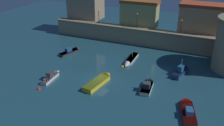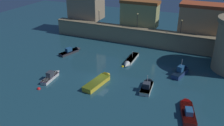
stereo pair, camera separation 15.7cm
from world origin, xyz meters
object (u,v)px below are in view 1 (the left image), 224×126
(quay_lamp_2, at_px, (181,24))
(moored_boat_6, at_px, (187,109))
(quay_lamp_1, at_px, (137,18))
(mooring_buoy_0, at_px, (123,67))
(mooring_buoy_1, at_px, (39,89))
(moored_boat_0, at_px, (130,60))
(moored_boat_3, at_px, (72,51))
(moored_boat_5, at_px, (148,85))
(moored_boat_4, at_px, (52,76))
(moored_boat_1, at_px, (100,81))
(quay_lamp_0, at_px, (99,14))
(moored_boat_2, at_px, (182,71))

(quay_lamp_2, distance_m, moored_boat_6, 24.25)
(quay_lamp_1, distance_m, mooring_buoy_0, 14.76)
(mooring_buoy_0, bearing_deg, mooring_buoy_1, -125.90)
(moored_boat_0, xyz_separation_m, moored_boat_3, (-13.70, -0.56, 0.09))
(moored_boat_5, bearing_deg, moored_boat_0, 30.56)
(moored_boat_4, height_order, moored_boat_5, moored_boat_5)
(moored_boat_0, xyz_separation_m, moored_boat_6, (13.19, -12.57, 0.11))
(moored_boat_3, xyz_separation_m, moored_boat_6, (26.90, -12.00, 0.03))
(moored_boat_6, bearing_deg, moored_boat_5, 45.40)
(moored_boat_0, distance_m, moored_boat_1, 10.42)
(quay_lamp_0, height_order, moored_boat_4, quay_lamp_0)
(moored_boat_6, bearing_deg, mooring_buoy_1, 84.09)
(quay_lamp_0, relative_size, moored_boat_6, 0.50)
(quay_lamp_2, bearing_deg, moored_boat_1, -115.57)
(moored_boat_0, height_order, moored_boat_4, moored_boat_0)
(moored_boat_4, bearing_deg, moored_boat_3, 10.80)
(moored_boat_2, bearing_deg, mooring_buoy_1, 140.54)
(quay_lamp_1, xyz_separation_m, mooring_buoy_0, (1.59, -13.20, -6.41))
(quay_lamp_0, distance_m, moored_boat_4, 23.47)
(quay_lamp_1, distance_m, moored_boat_4, 24.88)
(quay_lamp_2, relative_size, moored_boat_0, 0.43)
(moored_boat_6, bearing_deg, mooring_buoy_0, 39.78)
(quay_lamp_2, bearing_deg, moored_boat_4, -129.31)
(moored_boat_0, height_order, mooring_buoy_0, moored_boat_0)
(moored_boat_1, xyz_separation_m, moored_boat_6, (15.06, -2.32, -0.03))
(moored_boat_4, distance_m, moored_boat_6, 23.74)
(moored_boat_4, relative_size, mooring_buoy_0, 9.77)
(moored_boat_3, relative_size, mooring_buoy_1, 9.50)
(moored_boat_1, distance_m, moored_boat_4, 8.90)
(moored_boat_3, distance_m, moored_boat_6, 29.45)
(quay_lamp_1, height_order, moored_boat_3, quay_lamp_1)
(moored_boat_2, bearing_deg, moored_boat_5, 163.84)
(quay_lamp_0, xyz_separation_m, moored_boat_4, (1.68, -22.66, -5.86))
(moored_boat_6, bearing_deg, quay_lamp_2, -2.14)
(quay_lamp_2, bearing_deg, mooring_buoy_0, -123.04)
(moored_boat_4, distance_m, moored_boat_5, 17.12)
(moored_boat_2, relative_size, mooring_buoy_1, 9.44)
(moored_boat_1, bearing_deg, moored_boat_6, -90.47)
(quay_lamp_0, distance_m, mooring_buoy_1, 27.48)
(moored_boat_1, xyz_separation_m, moored_boat_2, (12.47, 9.11, 0.14))
(moored_boat_2, height_order, mooring_buoy_0, moored_boat_2)
(moored_boat_6, height_order, mooring_buoy_0, moored_boat_6)
(moored_boat_1, height_order, moored_boat_2, moored_boat_2)
(quay_lamp_0, distance_m, quay_lamp_2, 20.24)
(quay_lamp_2, height_order, moored_boat_3, quay_lamp_2)
(quay_lamp_0, relative_size, moored_boat_1, 0.46)
(quay_lamp_0, height_order, moored_boat_3, quay_lamp_0)
(moored_boat_0, bearing_deg, quay_lamp_0, -131.87)
(moored_boat_5, bearing_deg, moored_boat_1, 96.64)
(moored_boat_5, xyz_separation_m, mooring_buoy_1, (-16.49, -7.70, -0.47))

